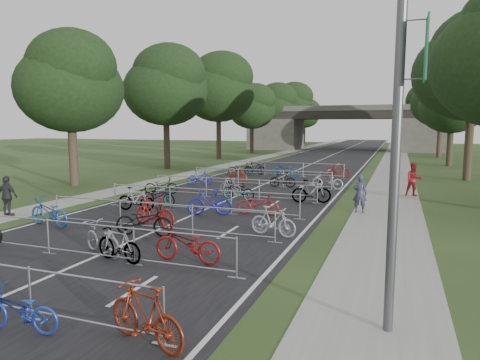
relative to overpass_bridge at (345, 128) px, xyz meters
The scene contains 53 objects.
road 15.41m from the overpass_bridge, 90.00° to the right, with size 11.00×140.00×0.01m, color black.
sidewalk_right 17.36m from the overpass_bridge, 61.93° to the right, with size 3.00×140.00×0.01m, color gray.
sidewalk_left 17.14m from the overpass_bridge, 116.57° to the right, with size 2.00×140.00×0.01m, color gray.
lane_markings 15.41m from the overpass_bridge, 90.00° to the right, with size 0.12×140.00×0.00m, color silver.
overpass_bridge is the anchor object (origin of this frame).
lamppost 63.55m from the overpass_bridge, 82.47° to the right, with size 0.61×0.65×8.21m.
tree_left_0 50.47m from the overpass_bridge, 103.07° to the right, with size 6.72×6.72×10.25m.
tree_left_1 38.97m from the overpass_bridge, 107.08° to the right, with size 7.56×7.56×11.53m.
tree_right_1 39.56m from the overpass_bridge, 70.53° to the right, with size 8.18×8.18×12.47m.
tree_left_2 27.92m from the overpass_bridge, 114.44° to the right, with size 8.40×8.40×12.81m.
tree_right_2 28.39m from the overpass_bridge, 62.40° to the right, with size 6.16×6.16×9.39m.
tree_left_3 17.59m from the overpass_bridge, 131.07° to the right, with size 6.72×6.72×10.25m.
tree_right_3 18.82m from the overpass_bridge, 44.93° to the right, with size 7.17×7.17×10.93m.
tree_left_4 12.05m from the overpass_bridge, behind, with size 7.56×7.56×11.53m.
tree_right_4 13.86m from the overpass_bridge, ahead, with size 8.18×8.18×12.47m.
tree_left_5 16.44m from the overpass_bridge, 136.20° to the left, with size 8.40×8.40×12.81m.
tree_right_5 17.23m from the overpass_bridge, 39.82° to the left, with size 6.16×6.16×9.39m.
tree_left_6 25.77m from the overpass_bridge, 116.43° to the left, with size 6.72×6.72×10.25m.
tree_right_6 26.62m from the overpass_bridge, 60.25° to the left, with size 7.17×7.17×10.93m.
barrier_row_1 61.47m from the overpass_bridge, 90.00° to the right, with size 9.70×0.08×1.10m.
barrier_row_2 57.88m from the overpass_bridge, 90.00° to the right, with size 9.70×0.08×1.10m.
barrier_row_3 54.08m from the overpass_bridge, 90.00° to the right, with size 9.70×0.08×1.10m.
barrier_row_4 50.09m from the overpass_bridge, 90.00° to the right, with size 9.70×0.08×1.10m.
barrier_row_5 45.10m from the overpass_bridge, 90.00° to the right, with size 9.70×0.08×1.10m.
barrier_row_6 39.11m from the overpass_bridge, 90.00° to the right, with size 9.70×0.08×1.10m.
bike_2 65.62m from the overpass_bridge, 88.43° to the right, with size 0.58×1.67×0.88m, color #1C379E.
bike_3 65.32m from the overpass_bridge, 86.22° to the right, with size 0.54×1.91×1.15m, color maroon.
bike_5 61.00m from the overpass_bridge, 89.93° to the right, with size 0.66×1.90×1.00m, color gray.
bike_6 61.39m from the overpass_bridge, 89.10° to the right, with size 0.49×1.73×1.04m, color #999BA1.
bike_7 60.83m from the overpass_bridge, 87.33° to the right, with size 0.73×2.08×1.09m, color maroon.
bike_8 58.79m from the overpass_bridge, 94.20° to the right, with size 0.75×2.14×1.12m, color #1B4E99.
bike_9 57.33m from the overpass_bridge, 90.36° to the right, with size 0.56×1.98×1.19m, color maroon.
bike_10 58.67m from the overpass_bridge, 89.96° to the right, with size 0.74×2.13×1.12m, color black.
bike_11 57.24m from the overpass_bridge, 85.69° to the right, with size 0.50×1.76×1.06m, color #A6A6AE.
bike_12 54.95m from the overpass_bridge, 92.99° to the right, with size 0.51×1.80×1.08m, color #999BA1.
bike_13 53.49m from the overpass_bridge, 92.71° to the right, with size 0.65×1.86×0.98m, color #999BA1.
bike_14 54.61m from the overpass_bridge, 89.23° to the right, with size 0.55×1.96×1.18m, color navy.
bike_15 53.87m from the overpass_bridge, 87.14° to the right, with size 0.65×1.87×0.98m, color maroon.
bike_16 50.42m from the overpass_bridge, 94.90° to the right, with size 0.66×1.89×0.99m, color black.
bike_17 49.16m from the overpass_bridge, 90.55° to the right, with size 0.46×1.64×0.98m, color #95959C.
bike_18 50.61m from the overpass_bridge, 89.39° to the right, with size 0.68×1.95×1.02m, color #999BA1.
bike_19 50.26m from the overpass_bridge, 85.08° to the right, with size 0.56×1.98×1.19m, color #999BA1.
bike_20 46.22m from the overpass_bridge, 94.80° to the right, with size 0.47×1.67×1.00m, color navy.
bike_21 44.22m from the overpass_bridge, 92.59° to the right, with size 0.76×2.17×1.14m, color #9F3217.
bike_22 45.27m from the overpass_bridge, 88.06° to the right, with size 0.47×1.66×1.00m, color black.
bike_23 45.14m from the overpass_bridge, 84.52° to the right, with size 0.69×1.98×1.04m, color #B5B4BD.
bike_24 39.92m from the overpass_bridge, 94.84° to the right, with size 0.69×1.98×1.04m, color #999BA1.
bike_25 39.07m from the overpass_bridge, 93.54° to the right, with size 0.49×1.74×1.05m, color black.
bike_26 40.00m from the overpass_bridge, 89.47° to the right, with size 0.75×2.15×1.13m, color #1B4A95.
bike_27 38.87m from the overpass_bridge, 83.92° to the right, with size 0.51×1.82×1.10m, color maroon.
pedestrian_a 52.14m from the overpass_bridge, 82.50° to the right, with size 0.63×0.41×1.72m, color #32324B.
pedestrian_b 46.95m from the overpass_bridge, 78.68° to the right, with size 0.90×0.70×1.86m, color maroon.
pedestrian_c 58.25m from the overpass_bridge, 97.28° to the right, with size 1.02×0.43×1.75m, color #262729.
Camera 1 is at (8.35, -6.24, 3.88)m, focal length 32.00 mm.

